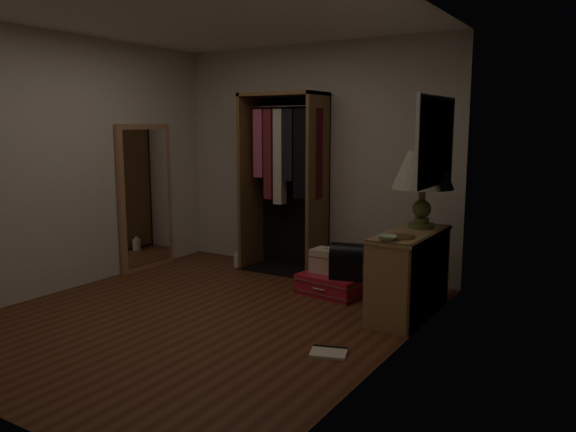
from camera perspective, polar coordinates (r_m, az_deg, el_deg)
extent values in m
plane|color=#512A17|center=(5.15, -8.54, -9.98)|extent=(4.00, 4.00, 0.00)
cube|color=beige|center=(6.53, 2.61, 5.79)|extent=(3.50, 0.02, 2.60)
cube|color=beige|center=(3.98, 10.66, 3.55)|extent=(0.02, 4.00, 2.60)
cube|color=beige|center=(6.17, -21.41, 4.98)|extent=(0.02, 4.00, 2.60)
cube|color=white|center=(4.96, -9.29, 19.73)|extent=(3.50, 4.00, 0.01)
cube|color=silver|center=(4.92, 14.76, 7.35)|extent=(0.03, 0.96, 0.76)
cube|color=black|center=(4.92, 14.75, 7.35)|extent=(0.03, 0.90, 0.70)
cube|color=white|center=(4.94, 14.42, 3.75)|extent=(0.01, 0.88, 0.02)
cube|color=white|center=(4.94, 14.45, 4.65)|extent=(0.01, 0.88, 0.02)
cube|color=white|center=(4.93, 14.49, 5.55)|extent=(0.01, 0.88, 0.02)
cube|color=white|center=(4.93, 14.53, 6.45)|extent=(0.01, 0.88, 0.02)
cube|color=white|center=(4.92, 14.56, 7.36)|extent=(0.01, 0.88, 0.02)
cube|color=white|center=(4.92, 14.60, 8.26)|extent=(0.01, 0.88, 0.02)
cube|color=white|center=(4.92, 14.63, 9.16)|extent=(0.01, 0.88, 0.02)
cube|color=white|center=(4.92, 14.67, 10.07)|extent=(0.01, 0.88, 0.02)
cube|color=white|center=(4.93, 14.71, 10.97)|extent=(0.01, 0.88, 0.02)
cube|color=#9A784A|center=(4.66, 9.98, -7.24)|extent=(0.40, 0.03, 0.75)
cube|color=#9A784A|center=(5.64, 14.03, -4.52)|extent=(0.40, 0.03, 0.75)
cube|color=#9A784A|center=(5.23, 12.09, -9.09)|extent=(0.40, 1.04, 0.03)
cube|color=#9A784A|center=(5.10, 12.28, -3.63)|extent=(0.40, 1.04, 0.03)
cube|color=#9A784A|center=(5.06, 12.34, -1.81)|extent=(0.42, 1.12, 0.03)
cube|color=brown|center=(5.09, 14.23, -6.00)|extent=(0.02, 1.10, 0.75)
cube|color=#9A784A|center=(5.39, 13.38, -2.17)|extent=(0.36, 0.38, 0.13)
cube|color=gray|center=(4.79, 9.27, -8.71)|extent=(0.18, 0.03, 0.29)
cube|color=#4C3833|center=(4.82, 9.58, -8.60)|extent=(0.20, 0.03, 0.29)
cube|color=#B7AD99|center=(4.86, 9.77, -8.66)|extent=(0.20, 0.03, 0.26)
cube|color=brown|center=(4.89, 9.91, -8.25)|extent=(0.19, 0.03, 0.31)
cube|color=#3F4C59|center=(4.94, 10.04, -8.54)|extent=(0.18, 0.04, 0.23)
cube|color=gray|center=(4.96, 10.37, -8.05)|extent=(0.21, 0.04, 0.30)
cube|color=#59594C|center=(5.02, 10.47, -8.30)|extent=(0.19, 0.04, 0.22)
cube|color=#B2724C|center=(5.04, 10.68, -7.80)|extent=(0.20, 0.03, 0.30)
cube|color=beige|center=(5.09, 10.79, -7.56)|extent=(0.18, 0.05, 0.31)
cube|color=#332D38|center=(5.14, 11.20, -7.70)|extent=(0.22, 0.04, 0.26)
cube|color=gray|center=(5.19, 11.25, -7.28)|extent=(0.18, 0.05, 0.30)
cube|color=#4C3833|center=(5.23, 11.51, -7.25)|extent=(0.20, 0.04, 0.29)
cube|color=#B7AD99|center=(5.28, 11.45, -7.17)|extent=(0.15, 0.03, 0.27)
cube|color=brown|center=(5.31, 11.88, -7.00)|extent=(0.20, 0.04, 0.29)
cube|color=#3F4C59|center=(5.37, 11.87, -7.09)|extent=(0.17, 0.04, 0.24)
cube|color=gray|center=(5.41, 12.04, -6.68)|extent=(0.16, 0.05, 0.30)
cube|color=#59594C|center=(5.46, 12.33, -6.46)|extent=(0.18, 0.04, 0.31)
cube|color=#B2724C|center=(5.51, 12.40, -6.31)|extent=(0.16, 0.03, 0.31)
cube|color=beige|center=(5.55, 12.65, -6.66)|extent=(0.18, 0.04, 0.23)
cube|color=#332D38|center=(5.59, 12.70, -6.35)|extent=(0.16, 0.03, 0.27)
cube|color=gray|center=(5.63, 12.82, -6.46)|extent=(0.16, 0.04, 0.22)
cube|color=brown|center=(6.71, -3.77, 3.51)|extent=(0.04, 0.50, 2.05)
cube|color=brown|center=(6.23, 3.08, 3.09)|extent=(0.04, 0.50, 2.05)
cube|color=brown|center=(6.44, -0.49, 12.25)|extent=(0.95, 0.50, 0.04)
cube|color=black|center=(6.66, 0.60, 3.49)|extent=(0.95, 0.02, 2.05)
cube|color=black|center=(6.64, -0.46, -5.43)|extent=(0.95, 0.50, 0.02)
cylinder|color=silver|center=(6.43, -0.49, 11.09)|extent=(0.87, 0.02, 0.02)
cube|color=#BF4C72|center=(6.58, -2.77, 7.38)|extent=(0.12, 0.15, 0.78)
cube|color=maroon|center=(6.51, -1.80, 6.28)|extent=(0.10, 0.14, 1.03)
cube|color=beige|center=(6.44, -0.84, 6.02)|extent=(0.11, 0.12, 1.08)
cube|color=black|center=(6.36, 0.19, 7.23)|extent=(0.12, 0.12, 0.80)
cube|color=black|center=(6.28, 1.42, 6.32)|extent=(0.16, 0.12, 1.00)
cube|color=#590F19|center=(6.20, 2.72, 6.30)|extent=(0.13, 0.14, 0.99)
cube|color=#A67350|center=(6.82, -14.27, 1.86)|extent=(0.05, 0.80, 1.70)
cube|color=white|center=(6.80, -14.09, 1.85)|extent=(0.01, 0.68, 1.58)
cube|color=red|center=(5.72, 4.53, -6.92)|extent=(0.69, 0.53, 0.20)
cube|color=silver|center=(5.73, 4.52, -7.45)|extent=(0.71, 0.55, 0.01)
cube|color=silver|center=(5.70, 4.54, -6.40)|extent=(0.71, 0.55, 0.01)
cylinder|color=silver|center=(5.53, 3.13, -7.46)|extent=(0.15, 0.04, 0.02)
cube|color=beige|center=(5.75, 4.21, -4.57)|extent=(0.36, 0.26, 0.24)
cube|color=brown|center=(5.74, 4.22, -4.09)|extent=(0.37, 0.27, 0.01)
cylinder|color=silver|center=(5.72, 4.23, -3.31)|extent=(0.10, 0.02, 0.02)
cube|color=black|center=(5.53, 6.07, -5.08)|extent=(0.37, 0.28, 0.25)
cylinder|color=black|center=(5.51, 6.09, -3.82)|extent=(0.37, 0.28, 0.21)
cylinder|color=#4D5529|center=(5.32, 13.37, -0.94)|extent=(0.32, 0.32, 0.04)
cylinder|color=#4D5529|center=(5.32, 13.39, -0.46)|extent=(0.19, 0.19, 0.05)
sphere|color=#4D5529|center=(5.30, 13.43, 0.72)|extent=(0.23, 0.23, 0.17)
cylinder|color=#4D5529|center=(5.28, 13.48, 2.18)|extent=(0.08, 0.08, 0.10)
cone|color=beige|center=(5.26, 13.57, 4.57)|extent=(0.75, 0.75, 0.34)
cone|color=beige|center=(5.26, 13.57, 4.57)|extent=(0.67, 0.67, 0.32)
cylinder|color=olive|center=(4.81, 11.29, -2.07)|extent=(0.26, 0.26, 0.01)
imported|color=#B0D1AE|center=(4.68, 10.02, -2.20)|extent=(0.20, 0.20, 0.04)
cylinder|color=silver|center=(6.82, -5.09, -4.52)|extent=(0.14, 0.14, 0.15)
cylinder|color=silver|center=(6.80, -5.10, -3.76)|extent=(0.06, 0.06, 0.04)
cube|color=beige|center=(4.30, 4.15, -13.67)|extent=(0.32, 0.29, 0.02)
cube|color=black|center=(4.38, 4.33, -13.23)|extent=(0.26, 0.12, 0.02)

